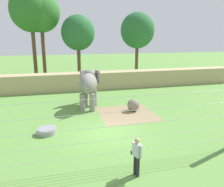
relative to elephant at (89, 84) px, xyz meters
name	(u,v)px	position (x,y,z in m)	size (l,w,h in m)	color
ground_plane	(108,133)	(0.29, -5.31, -1.89)	(120.00, 120.00, 0.00)	#609342
dirt_patch	(127,114)	(2.44, -2.35, -1.89)	(4.03, 4.15, 0.01)	#937F5B
embankment_wall	(83,81)	(0.29, 6.43, -0.98)	(36.00, 1.80, 1.82)	tan
elephant	(89,84)	(0.00, 0.00, 0.00)	(2.10, 3.75, 2.86)	gray
enrichment_ball	(133,105)	(3.13, -1.79, -1.42)	(0.94, 0.94, 0.94)	gray
cable_fence	(126,129)	(0.29, -8.64, -0.26)	(12.10, 0.25, 3.24)	brown
zookeeper	(137,155)	(0.45, -9.65, -0.97)	(0.35, 0.57, 1.67)	#232328
water_tub	(47,131)	(-3.22, -4.49, -1.71)	(1.10, 1.10, 0.35)	gray
tree_far_left	(31,10)	(-4.80, 12.04, 6.62)	(4.88, 4.88, 11.13)	brown
tree_left_of_centre	(41,13)	(-3.72, 12.21, 6.40)	(4.50, 4.50, 10.72)	brown
tree_behind_wall	(78,33)	(0.48, 10.97, 4.05)	(4.03, 4.03, 8.11)	brown
tree_right_of_centre	(137,31)	(8.57, 12.17, 4.41)	(4.54, 4.54, 8.72)	brown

